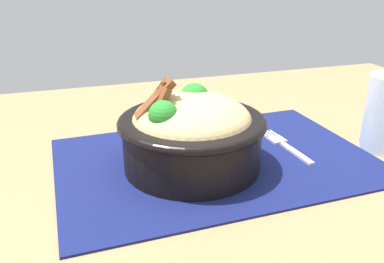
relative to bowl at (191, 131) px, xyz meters
name	(u,v)px	position (x,y,z in m)	size (l,w,h in m)	color
table	(191,200)	(0.01, 0.04, -0.13)	(1.30, 0.80, 0.75)	#99754C
placemat	(216,159)	(0.04, 0.01, -0.05)	(0.43, 0.29, 0.00)	#11194C
bowl	(191,131)	(0.00, 0.00, 0.00)	(0.21, 0.21, 0.12)	black
fork	(284,145)	(0.15, 0.02, -0.05)	(0.02, 0.12, 0.00)	silver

